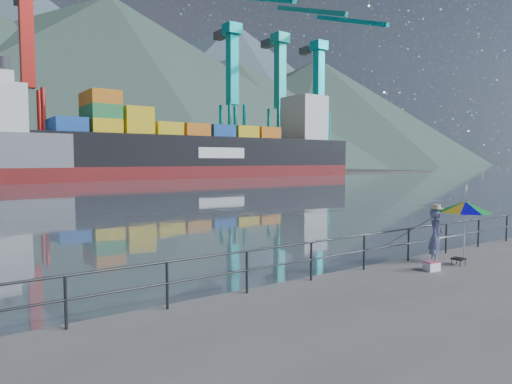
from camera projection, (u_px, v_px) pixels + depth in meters
far_dock at (51, 175)px, 92.78m from camera, size 200.00×40.00×0.40m
guardrail at (339, 256)px, 12.35m from camera, size 22.00×0.06×1.03m
mountains at (66, 86)px, 200.62m from camera, size 600.00×332.80×80.00m
port_cranes at (164, 99)px, 96.29m from camera, size 116.00×28.00×38.40m
container_stacks at (177, 162)px, 109.15m from camera, size 58.00×8.40×7.80m
fisherman at (436, 236)px, 13.71m from camera, size 0.69×0.56×1.64m
beach_umbrella at (465, 207)px, 13.53m from camera, size 2.04×2.04×1.89m
folding_stool at (458, 261)px, 13.48m from camera, size 0.38×0.38×0.22m
cooler_bag at (432, 267)px, 12.82m from camera, size 0.45×0.33×0.24m
fishing_rod at (410, 258)px, 14.44m from camera, size 0.59×1.61×1.20m
container_ship at (215, 147)px, 91.85m from camera, size 66.45×11.07×18.10m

